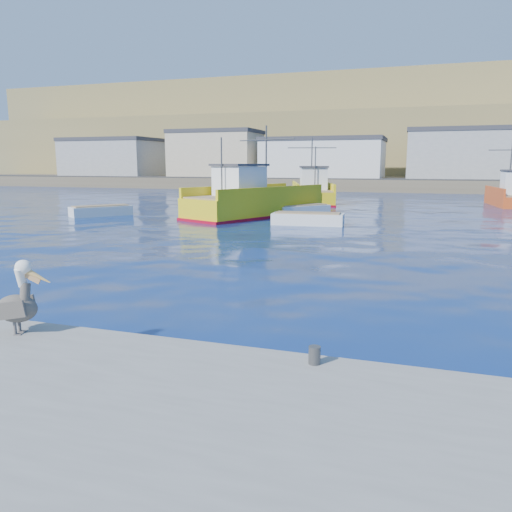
{
  "coord_description": "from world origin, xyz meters",
  "views": [
    {
      "loc": [
        4.5,
        -11.08,
        3.75
      ],
      "look_at": [
        0.18,
        2.13,
        1.17
      ],
      "focal_mm": 35.0,
      "sensor_mm": 36.0,
      "label": 1
    }
  ],
  "objects_px": {
    "skiff_extra": "(302,211)",
    "skiff_left": "(101,212)",
    "trawler_yellow_a": "(253,202)",
    "boat_orange": "(511,195)",
    "pelican": "(18,302)",
    "skiff_mid": "(308,220)",
    "trawler_yellow_b": "(312,193)"
  },
  "relations": [
    {
      "from": "skiff_mid",
      "to": "skiff_extra",
      "type": "bearing_deg",
      "value": 106.42
    },
    {
      "from": "skiff_extra",
      "to": "skiff_left",
      "type": "bearing_deg",
      "value": -158.99
    },
    {
      "from": "trawler_yellow_a",
      "to": "skiff_mid",
      "type": "bearing_deg",
      "value": -38.59
    },
    {
      "from": "boat_orange",
      "to": "trawler_yellow_a",
      "type": "bearing_deg",
      "value": -141.01
    },
    {
      "from": "skiff_mid",
      "to": "trawler_yellow_b",
      "type": "bearing_deg",
      "value": 100.92
    },
    {
      "from": "skiff_left",
      "to": "skiff_extra",
      "type": "bearing_deg",
      "value": 21.01
    },
    {
      "from": "skiff_mid",
      "to": "pelican",
      "type": "xyz_separation_m",
      "value": [
        -0.7,
        -22.95,
        0.82
      ]
    },
    {
      "from": "trawler_yellow_a",
      "to": "skiff_left",
      "type": "xyz_separation_m",
      "value": [
        -10.65,
        -3.18,
        -0.75
      ]
    },
    {
      "from": "trawler_yellow_a",
      "to": "boat_orange",
      "type": "distance_m",
      "value": 24.69
    },
    {
      "from": "trawler_yellow_a",
      "to": "trawler_yellow_b",
      "type": "distance_m",
      "value": 13.31
    },
    {
      "from": "skiff_mid",
      "to": "skiff_extra",
      "type": "xyz_separation_m",
      "value": [
        -1.77,
        5.99,
        -0.01
      ]
    },
    {
      "from": "skiff_left",
      "to": "skiff_extra",
      "type": "distance_m",
      "value": 14.74
    },
    {
      "from": "trawler_yellow_b",
      "to": "skiff_mid",
      "type": "relative_size",
      "value": 2.35
    },
    {
      "from": "skiff_extra",
      "to": "trawler_yellow_a",
      "type": "bearing_deg",
      "value": -145.98
    },
    {
      "from": "trawler_yellow_b",
      "to": "boat_orange",
      "type": "bearing_deg",
      "value": 7.49
    },
    {
      "from": "skiff_left",
      "to": "skiff_mid",
      "type": "height_order",
      "value": "skiff_mid"
    },
    {
      "from": "pelican",
      "to": "trawler_yellow_b",
      "type": "bearing_deg",
      "value": 93.71
    },
    {
      "from": "pelican",
      "to": "skiff_mid",
      "type": "bearing_deg",
      "value": 88.25
    },
    {
      "from": "skiff_mid",
      "to": "pelican",
      "type": "distance_m",
      "value": 22.98
    },
    {
      "from": "skiff_left",
      "to": "skiff_mid",
      "type": "distance_m",
      "value": 15.55
    },
    {
      "from": "skiff_extra",
      "to": "boat_orange",
      "type": "bearing_deg",
      "value": 39.88
    },
    {
      "from": "boat_orange",
      "to": "skiff_left",
      "type": "bearing_deg",
      "value": -147.9
    },
    {
      "from": "boat_orange",
      "to": "skiff_extra",
      "type": "height_order",
      "value": "boat_orange"
    },
    {
      "from": "trawler_yellow_a",
      "to": "skiff_extra",
      "type": "distance_m",
      "value": 3.83
    },
    {
      "from": "boat_orange",
      "to": "skiff_extra",
      "type": "relative_size",
      "value": 1.81
    },
    {
      "from": "trawler_yellow_b",
      "to": "skiff_left",
      "type": "bearing_deg",
      "value": -126.7
    },
    {
      "from": "boat_orange",
      "to": "pelican",
      "type": "relative_size",
      "value": 5.26
    },
    {
      "from": "trawler_yellow_b",
      "to": "skiff_left",
      "type": "height_order",
      "value": "trawler_yellow_b"
    },
    {
      "from": "skiff_mid",
      "to": "trawler_yellow_a",
      "type": "bearing_deg",
      "value": 141.41
    },
    {
      "from": "boat_orange",
      "to": "pelican",
      "type": "bearing_deg",
      "value": -109.5
    },
    {
      "from": "trawler_yellow_b",
      "to": "pelican",
      "type": "distance_m",
      "value": 40.15
    },
    {
      "from": "trawler_yellow_b",
      "to": "skiff_left",
      "type": "xyz_separation_m",
      "value": [
        -12.23,
        -16.4,
        -0.67
      ]
    }
  ]
}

